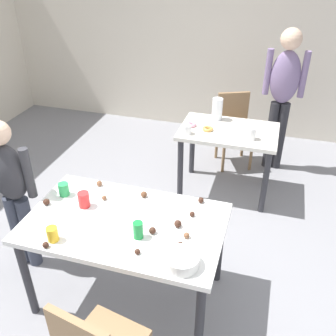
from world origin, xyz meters
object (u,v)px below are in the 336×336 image
Objects in this scene: dining_table_near at (125,231)px; chair_far_table at (234,125)px; mixing_bowl at (182,260)px; dining_table_far at (228,141)px; soda_can at (138,230)px; pitcher_far at (217,109)px; person_adult_far at (283,89)px; person_girl_near at (12,187)px.

chair_far_table is at bearing 79.09° from dining_table_near.
mixing_bowl reaches higher than dining_table_near.
dining_table_far is 1.95m from mixing_bowl.
pitcher_far is at bearing 85.66° from soda_can.
person_adult_far is at bearing 67.96° from dining_table_near.
dining_table_far is 0.60× the size of person_adult_far.
pitcher_far is at bearing 94.84° from mixing_bowl.
person_girl_near reaches higher than dining_table_near.
soda_can is (1.12, -0.21, 0.02)m from person_girl_near.
pitcher_far is (1.28, 1.80, 0.07)m from person_girl_near.
dining_table_near is 0.58m from mixing_bowl.
dining_table_far is at bearing -52.74° from pitcher_far.
person_adult_far is at bearing 55.19° from dining_table_far.
pitcher_far is at bearing 54.58° from person_girl_near.
person_girl_near is 1.51m from mixing_bowl.
pitcher_far is at bearing 127.26° from dining_table_far.
chair_far_table reaches higher than mixing_bowl.
soda_can reaches higher than chair_far_table.
pitcher_far is (-0.65, -0.47, -0.13)m from person_adult_far.
dining_table_far is 2.14m from person_girl_near.
person_girl_near is 6.22× the size of mixing_bowl.
soda_can is (0.15, -0.13, 0.15)m from dining_table_near.
dining_table_far is at bearing -88.16° from chair_far_table.
pitcher_far is (-0.15, -0.46, 0.37)m from chair_far_table.
person_adult_far reaches higher than person_girl_near.
person_girl_near is at bearing -125.42° from pitcher_far.
person_girl_near reaches higher than soda_can.
mixing_bowl is (0.49, -0.28, 0.13)m from dining_table_near.
chair_far_table is at bearing 91.84° from dining_table_far.
person_girl_near is at bearing -132.58° from dining_table_far.
dining_table_near is 2.56m from person_adult_far.
mixing_bowl is 2.18m from pitcher_far.
mixing_bowl is 0.37m from soda_can.
dining_table_near is 1.59× the size of chair_far_table.
dining_table_near is at bearing -99.17° from pitcher_far.
dining_table_near is 1.73m from dining_table_far.
soda_can reaches higher than mixing_bowl.
person_adult_far is 13.53× the size of soda_can.
person_adult_far is 2.61m from soda_can.
pitcher_far is at bearing -144.25° from person_adult_far.
dining_table_near is 6.41× the size of mixing_bowl.
person_adult_far is 2.68m from mixing_bowl.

